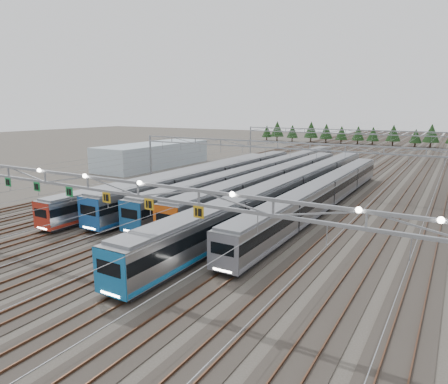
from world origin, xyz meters
The scene contains 13 objects.
ground centered at (0.00, 0.00, 0.00)m, with size 400.00×400.00×0.00m, color #47423A.
track_bed centered at (0.00, 100.00, 1.49)m, with size 54.00×260.00×5.42m.
train_a centered at (-11.25, 29.19, 2.02)m, with size 2.72×52.50×3.54m.
train_b centered at (-6.75, 31.35, 2.32)m, with size 3.16×51.89×4.13m.
train_c centered at (-2.25, 41.04, 2.23)m, with size 3.04×68.36×3.97m.
train_d centered at (2.25, 33.86, 2.27)m, with size 3.09×53.47×4.03m.
train_e centered at (6.75, 29.76, 2.25)m, with size 3.07×68.52×4.00m.
train_f centered at (11.25, 29.73, 2.13)m, with size 2.89×53.42×3.77m.
gantry_near centered at (-0.05, -0.12, 7.09)m, with size 56.36×0.61×8.08m.
gantry_mid centered at (0.00, 40.00, 6.39)m, with size 56.36×0.36×8.00m.
gantry_far centered at (0.00, 85.00, 6.39)m, with size 56.36×0.36×8.00m.
west_shed centered at (-34.90, 49.08, 2.67)m, with size 10.00×30.00×5.34m, color #ABC0CD.
treeline centered at (-7.20, 132.13, 4.23)m, with size 81.20×5.60×7.02m.
Camera 1 is at (26.46, -22.29, 13.38)m, focal length 32.00 mm.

